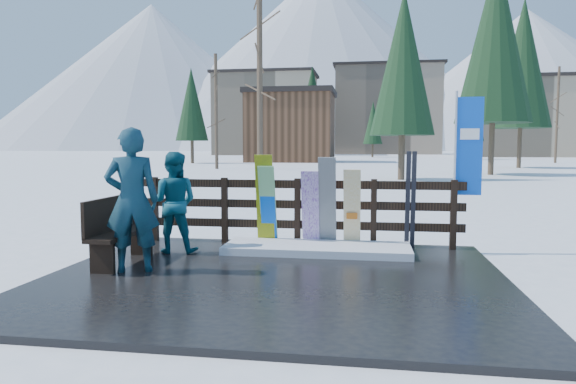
% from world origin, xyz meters
% --- Properties ---
extents(ground, '(700.00, 700.00, 0.00)m').
position_xyz_m(ground, '(0.00, 0.00, 0.00)').
color(ground, white).
rests_on(ground, ground).
extents(deck, '(6.00, 5.00, 0.08)m').
position_xyz_m(deck, '(0.00, 0.00, 0.04)').
color(deck, black).
rests_on(deck, ground).
extents(fence, '(5.60, 0.10, 1.15)m').
position_xyz_m(fence, '(0.00, 2.20, 0.74)').
color(fence, black).
rests_on(fence, deck).
extents(snow_patch, '(2.97, 1.00, 0.12)m').
position_xyz_m(snow_patch, '(0.40, 1.60, 0.14)').
color(snow_patch, white).
rests_on(snow_patch, deck).
extents(bench, '(0.41, 1.50, 0.97)m').
position_xyz_m(bench, '(-2.37, 0.36, 0.60)').
color(bench, black).
rests_on(bench, deck).
extents(snowboard_0, '(0.25, 0.34, 1.32)m').
position_xyz_m(snowboard_0, '(-0.48, 1.98, 0.74)').
color(snowboard_0, blue).
rests_on(snowboard_0, deck).
extents(snowboard_1, '(0.27, 0.41, 1.38)m').
position_xyz_m(snowboard_1, '(-0.48, 1.98, 0.77)').
color(snowboard_1, silver).
rests_on(snowboard_1, deck).
extents(snowboard_2, '(0.30, 0.29, 1.56)m').
position_xyz_m(snowboard_2, '(-0.53, 1.98, 0.86)').
color(snowboard_2, '#F1FE09').
rests_on(snowboard_2, deck).
extents(snowboard_3, '(0.29, 0.34, 1.30)m').
position_xyz_m(snowboard_3, '(0.25, 1.98, 0.73)').
color(snowboard_3, white).
rests_on(snowboard_3, deck).
extents(snowboard_4, '(0.29, 0.38, 1.52)m').
position_xyz_m(snowboard_4, '(0.53, 1.98, 0.84)').
color(snowboard_4, black).
rests_on(snowboard_4, deck).
extents(snowboard_5, '(0.28, 0.35, 1.33)m').
position_xyz_m(snowboard_5, '(0.94, 1.98, 0.74)').
color(snowboard_5, white).
rests_on(snowboard_5, deck).
extents(ski_pair_a, '(0.16, 0.26, 1.52)m').
position_xyz_m(ski_pair_a, '(0.52, 2.05, 0.84)').
color(ski_pair_a, maroon).
rests_on(ski_pair_a, deck).
extents(ski_pair_b, '(0.17, 0.18, 1.62)m').
position_xyz_m(ski_pair_b, '(1.89, 2.05, 0.89)').
color(ski_pair_b, black).
rests_on(ski_pair_b, deck).
extents(rental_flag, '(0.45, 0.04, 2.60)m').
position_xyz_m(rental_flag, '(2.78, 2.25, 1.69)').
color(rental_flag, silver).
rests_on(rental_flag, deck).
extents(person_front, '(0.83, 0.68, 1.95)m').
position_xyz_m(person_front, '(-1.94, -0.06, 1.06)').
color(person_front, '#1C5359').
rests_on(person_front, deck).
extents(person_back, '(0.85, 0.70, 1.62)m').
position_xyz_m(person_back, '(-1.87, 1.25, 0.89)').
color(person_back, '#155567').
rests_on(person_back, deck).
extents(resort_buildings, '(73.00, 87.60, 22.60)m').
position_xyz_m(resort_buildings, '(1.03, 115.41, 9.81)').
color(resort_buildings, tan).
rests_on(resort_buildings, ground).
extents(trees, '(41.93, 68.81, 13.58)m').
position_xyz_m(trees, '(5.12, 46.78, 5.91)').
color(trees, '#382B1E').
rests_on(trees, ground).
extents(mountains, '(520.00, 260.00, 120.00)m').
position_xyz_m(mountains, '(-10.50, 328.41, 50.20)').
color(mountains, white).
rests_on(mountains, ground).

